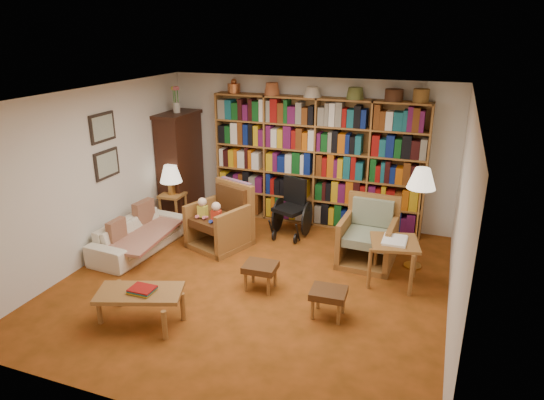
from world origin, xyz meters
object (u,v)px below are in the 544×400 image
at_px(armchair_leather, 222,220).
at_px(footstool_a, 260,269).
at_px(armchair_sage, 369,237).
at_px(wheelchair, 292,209).
at_px(side_table_lamp, 173,201).
at_px(footstool_b, 329,295).
at_px(coffee_table, 140,295).
at_px(floor_lamp, 421,183).
at_px(side_table_papers, 394,247).
at_px(sofa, 139,235).

bearing_deg(armchair_leather, footstool_a, -45.75).
relative_size(armchair_sage, wheelchair, 1.02).
xyz_separation_m(side_table_lamp, footstool_a, (2.30, -1.63, -0.10)).
bearing_deg(armchair_sage, wheelchair, 157.55).
xyz_separation_m(footstool_b, coffee_table, (-2.03, -0.87, 0.06)).
bearing_deg(footstool_b, armchair_leather, 145.36).
xyz_separation_m(side_table_lamp, armchair_leather, (1.21, -0.51, 0.01)).
relative_size(floor_lamp, coffee_table, 1.38).
relative_size(floor_lamp, footstool_b, 3.39).
relative_size(wheelchair, side_table_papers, 1.29).
xyz_separation_m(side_table_lamp, armchair_sage, (3.48, -0.30, -0.03)).
bearing_deg(floor_lamp, wheelchair, 164.81).
xyz_separation_m(sofa, coffee_table, (1.17, -1.65, 0.11)).
bearing_deg(coffee_table, side_table_papers, 36.61).
bearing_deg(coffee_table, wheelchair, 74.57).
xyz_separation_m(wheelchair, floor_lamp, (2.02, -0.55, 0.85)).
relative_size(armchair_leather, wheelchair, 1.12).
bearing_deg(wheelchair, armchair_leather, -139.62).
bearing_deg(wheelchair, coffee_table, -105.43).
distance_m(sofa, floor_lamp, 4.26).
xyz_separation_m(armchair_sage, side_table_papers, (0.43, -0.56, 0.16)).
height_order(floor_lamp, side_table_papers, floor_lamp).
xyz_separation_m(side_table_lamp, wheelchair, (2.12, 0.27, 0.04)).
xyz_separation_m(floor_lamp, coffee_table, (-2.87, -2.54, -0.93)).
bearing_deg(footstool_a, footstool_b, -17.93).
xyz_separation_m(side_table_lamp, side_table_papers, (3.91, -0.86, 0.14)).
height_order(footstool_b, coffee_table, coffee_table).
distance_m(armchair_leather, footstool_b, 2.54).
relative_size(sofa, coffee_table, 1.55).
distance_m(side_table_papers, coffee_table, 3.29).
relative_size(footstool_a, footstool_b, 1.01).
bearing_deg(sofa, coffee_table, -140.44).
xyz_separation_m(sofa, footstool_a, (2.20, -0.46, 0.05)).
xyz_separation_m(floor_lamp, footstool_b, (-0.84, -1.67, -0.99)).
bearing_deg(footstool_b, wheelchair, 117.99).
bearing_deg(sofa, floor_lamp, -73.37).
height_order(sofa, armchair_leather, armchair_leather).
height_order(footstool_a, coffee_table, coffee_table).
relative_size(side_table_lamp, footstool_a, 1.18).
height_order(armchair_sage, side_table_papers, armchair_sage).
bearing_deg(coffee_table, armchair_sage, 48.71).
relative_size(sofa, side_table_papers, 2.29).
relative_size(floor_lamp, footstool_a, 3.35).
relative_size(side_table_lamp, coffee_table, 0.49).
bearing_deg(armchair_sage, footstool_b, -96.42).
bearing_deg(armchair_leather, side_table_papers, -7.38).
bearing_deg(wheelchair, sofa, -144.63).
relative_size(armchair_leather, floor_lamp, 0.71).
bearing_deg(sofa, armchair_leather, -55.00).
height_order(armchair_sage, floor_lamp, floor_lamp).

